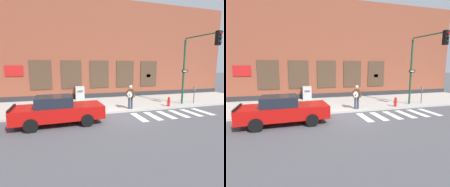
# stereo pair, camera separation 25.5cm
# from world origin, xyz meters

# --- Properties ---
(ground_plane) EXTENTS (160.00, 160.00, 0.00)m
(ground_plane) POSITION_xyz_m (0.00, 0.00, 0.00)
(ground_plane) COLOR #4C4C51
(sidewalk) EXTENTS (28.00, 5.51, 0.13)m
(sidewalk) POSITION_xyz_m (0.00, 3.72, 0.07)
(sidewalk) COLOR #ADAAA3
(sidewalk) RESTS_ON ground
(building_backdrop) EXTENTS (28.00, 4.06, 9.25)m
(building_backdrop) POSITION_xyz_m (-0.00, 8.47, 4.62)
(building_backdrop) COLOR brown
(building_backdrop) RESTS_ON ground
(crosswalk) EXTENTS (5.20, 1.90, 0.01)m
(crosswalk) POSITION_xyz_m (3.35, -0.34, 0.01)
(crosswalk) COLOR silver
(crosswalk) RESTS_ON ground
(red_car) EXTENTS (4.67, 2.11, 1.53)m
(red_car) POSITION_xyz_m (-3.74, -0.27, 0.77)
(red_car) COLOR #B20F0C
(red_car) RESTS_ON ground
(busker) EXTENTS (0.72, 0.67, 1.65)m
(busker) POSITION_xyz_m (1.07, 1.34, 1.07)
(busker) COLOR #33384C
(busker) RESTS_ON sidewalk
(traffic_light) EXTENTS (0.76, 3.02, 5.16)m
(traffic_light) POSITION_xyz_m (5.90, 0.73, 3.71)
(traffic_light) COLOR #234C33
(traffic_light) RESTS_ON sidewalk
(parking_meter) EXTENTS (0.13, 0.11, 1.44)m
(parking_meter) POSITION_xyz_m (6.81, 1.74, 1.08)
(parking_meter) COLOR #47474C
(parking_meter) RESTS_ON sidewalk
(utility_box) EXTENTS (0.77, 0.64, 1.19)m
(utility_box) POSITION_xyz_m (-1.92, 6.02, 0.73)
(utility_box) COLOR #ADADA8
(utility_box) RESTS_ON sidewalk
(fire_hydrant) EXTENTS (0.38, 0.20, 0.70)m
(fire_hydrant) POSITION_xyz_m (4.17, 1.31, 0.48)
(fire_hydrant) COLOR red
(fire_hydrant) RESTS_ON sidewalk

